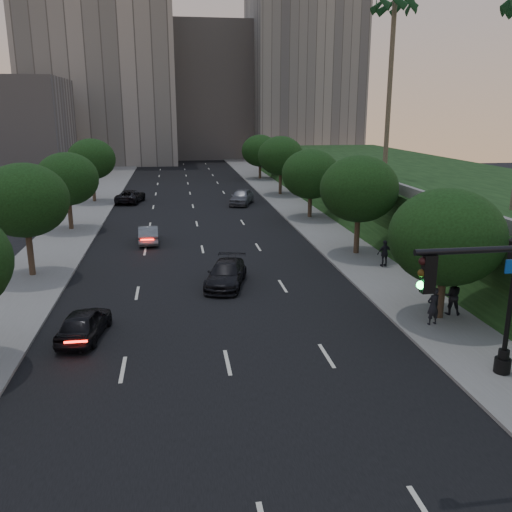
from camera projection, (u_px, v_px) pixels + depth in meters
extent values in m
plane|color=black|center=(244.00, 437.00, 16.41)|extent=(160.00, 160.00, 0.00)
cube|color=black|center=(198.00, 229.00, 45.04)|extent=(16.00, 140.00, 0.02)
cube|color=slate|center=(317.00, 224.00, 46.50)|extent=(4.50, 140.00, 0.15)
cube|color=slate|center=(70.00, 232.00, 43.54)|extent=(4.50, 140.00, 0.15)
cube|color=black|center=(459.00, 202.00, 45.78)|extent=(18.00, 90.00, 4.00)
cube|color=slate|center=(364.00, 176.00, 43.94)|extent=(0.35, 90.00, 0.70)
cube|color=gray|center=(102.00, 73.00, 98.02)|extent=(26.00, 20.00, 32.00)
cube|color=gray|center=(209.00, 93.00, 111.23)|extent=(22.00, 18.00, 26.00)
cube|color=gray|center=(302.00, 66.00, 106.79)|extent=(20.00, 22.00, 36.00)
cube|color=gray|center=(2.00, 128.00, 77.65)|extent=(18.00, 16.00, 14.00)
cylinder|color=#38281C|center=(441.00, 291.00, 25.15)|extent=(0.36, 0.36, 2.86)
ellipsoid|color=black|center=(446.00, 237.00, 24.47)|extent=(5.20, 5.20, 4.42)
cylinder|color=#38281C|center=(357.00, 232.00, 36.56)|extent=(0.36, 0.36, 3.21)
ellipsoid|color=black|center=(359.00, 189.00, 35.80)|extent=(5.20, 5.20, 4.42)
cylinder|color=#38281C|center=(310.00, 203.00, 49.01)|extent=(0.36, 0.36, 2.86)
ellipsoid|color=black|center=(311.00, 174.00, 48.33)|extent=(5.20, 5.20, 4.42)
cylinder|color=#38281C|center=(280.00, 181.00, 62.33)|extent=(0.36, 0.36, 3.21)
ellipsoid|color=black|center=(281.00, 156.00, 61.57)|extent=(5.20, 5.20, 4.42)
cylinder|color=#38281C|center=(260.00, 169.00, 76.69)|extent=(0.36, 0.36, 2.86)
ellipsoid|color=black|center=(260.00, 151.00, 76.01)|extent=(5.20, 5.20, 4.42)
cylinder|color=#38281C|center=(30.00, 250.00, 31.68)|extent=(0.36, 0.36, 3.26)
ellipsoid|color=black|center=(24.00, 200.00, 30.90)|extent=(5.00, 5.00, 4.25)
cylinder|color=#38281C|center=(70.00, 212.00, 44.12)|extent=(0.36, 0.36, 2.99)
ellipsoid|color=black|center=(67.00, 179.00, 43.41)|extent=(5.00, 5.00, 4.25)
cylinder|color=#38281C|center=(94.00, 187.00, 57.45)|extent=(0.36, 0.36, 3.26)
ellipsoid|color=black|center=(91.00, 159.00, 56.68)|extent=(5.00, 5.00, 4.25)
cylinder|color=#4C4233|center=(390.00, 89.00, 44.41)|extent=(0.40, 0.40, 14.50)
cube|color=black|center=(429.00, 274.00, 13.04)|extent=(0.32, 0.22, 0.95)
sphere|color=black|center=(423.00, 261.00, 12.93)|extent=(0.20, 0.20, 0.20)
sphere|color=#3F2B0A|center=(422.00, 273.00, 13.01)|extent=(0.20, 0.20, 0.20)
sphere|color=#19F24C|center=(421.00, 285.00, 13.09)|extent=(0.20, 0.20, 0.20)
cylinder|color=black|center=(502.00, 367.00, 20.07)|extent=(0.60, 0.60, 0.70)
cylinder|color=black|center=(504.00, 355.00, 19.94)|extent=(0.40, 0.40, 0.40)
cylinder|color=black|center=(510.00, 305.00, 19.43)|extent=(0.18, 0.18, 3.60)
imported|color=black|center=(84.00, 323.00, 23.33)|extent=(2.19, 4.18, 1.36)
imported|color=slate|center=(148.00, 234.00, 40.09)|extent=(1.56, 4.07, 1.32)
imported|color=black|center=(131.00, 196.00, 57.54)|extent=(3.22, 5.31, 1.38)
imported|color=black|center=(226.00, 274.00, 30.33)|extent=(3.06, 5.05, 1.37)
imported|color=slate|center=(242.00, 197.00, 56.37)|extent=(3.41, 5.18, 1.64)
imported|color=black|center=(433.00, 306.00, 24.39)|extent=(0.72, 0.56, 1.76)
imported|color=black|center=(452.00, 296.00, 25.63)|extent=(1.06, 0.93, 1.84)
imported|color=black|center=(385.00, 253.00, 33.53)|extent=(1.01, 0.50, 1.66)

